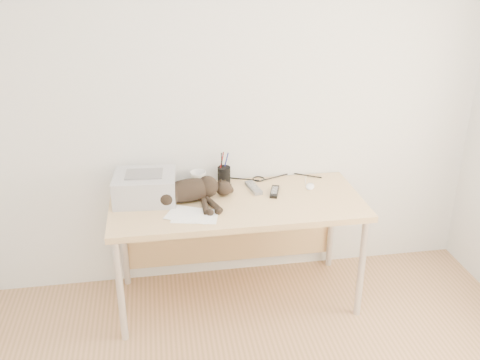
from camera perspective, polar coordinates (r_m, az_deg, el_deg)
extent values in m
plane|color=silver|center=(3.53, -1.27, 8.50)|extent=(3.50, 0.00, 3.50)
cube|color=tan|center=(3.40, -0.31, -2.57)|extent=(1.60, 0.70, 0.04)
cylinder|color=silver|center=(3.31, -12.65, -11.51)|extent=(0.04, 0.04, 0.70)
cylinder|color=silver|center=(3.52, 12.82, -9.18)|extent=(0.04, 0.04, 0.70)
cylinder|color=silver|center=(3.81, -12.30, -6.34)|extent=(0.04, 0.04, 0.70)
cylinder|color=silver|center=(4.00, 9.72, -4.63)|extent=(0.04, 0.04, 0.70)
cube|color=tan|center=(3.84, -1.08, -4.70)|extent=(1.48, 0.02, 0.60)
cube|color=#ACACB0|center=(3.43, -10.08, -0.75)|extent=(0.41, 0.35, 0.17)
cube|color=black|center=(3.43, -10.09, -0.62)|extent=(0.33, 0.04, 0.10)
cube|color=slate|center=(3.39, -10.19, 0.65)|extent=(0.24, 0.18, 0.01)
cube|color=white|center=(3.22, -4.80, -3.84)|extent=(0.31, 0.25, 0.00)
cube|color=white|center=(3.23, -5.37, -3.67)|extent=(0.33, 0.29, 0.00)
ellipsoid|color=black|center=(3.38, -5.49, -1.10)|extent=(0.38, 0.22, 0.15)
sphere|color=black|center=(3.34, -7.81, -1.62)|extent=(0.15, 0.15, 0.15)
ellipsoid|color=black|center=(3.44, -1.72, -0.90)|extent=(0.13, 0.12, 0.09)
cone|color=black|center=(3.46, -2.07, -0.06)|extent=(0.05, 0.06, 0.05)
cone|color=black|center=(3.47, -1.64, -0.12)|extent=(0.05, 0.06, 0.05)
cylinder|color=black|center=(3.30, -3.77, -2.71)|extent=(0.08, 0.21, 0.04)
cylinder|color=black|center=(3.31, -2.93, -2.57)|extent=(0.08, 0.21, 0.04)
cylinder|color=black|center=(3.38, -10.34, -2.48)|extent=(0.23, 0.07, 0.03)
imported|color=white|center=(3.60, -4.50, 0.14)|extent=(0.15, 0.15, 0.10)
cylinder|color=black|center=(3.62, -1.72, 0.52)|extent=(0.09, 0.09, 0.12)
cylinder|color=#990C0C|center=(3.59, -1.94, 1.69)|extent=(0.01, 0.01, 0.16)
cylinder|color=navy|center=(3.60, -1.55, 1.78)|extent=(0.01, 0.01, 0.16)
cylinder|color=black|center=(3.58, -1.70, 1.63)|extent=(0.01, 0.01, 0.16)
cube|color=slate|center=(3.55, 1.46, -0.83)|extent=(0.09, 0.21, 0.02)
cube|color=black|center=(3.50, 3.70, -1.25)|extent=(0.10, 0.18, 0.02)
ellipsoid|color=white|center=(3.61, 7.48, -0.53)|extent=(0.09, 0.11, 0.03)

